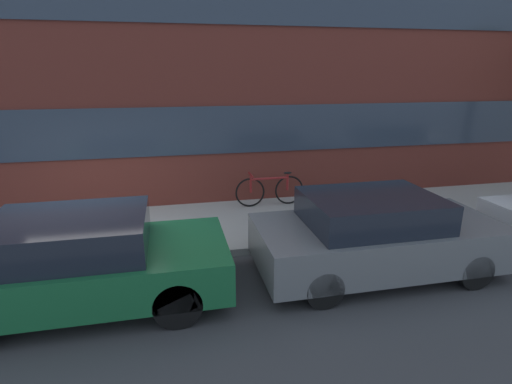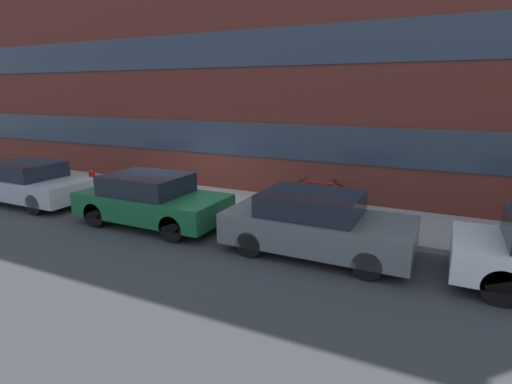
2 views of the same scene
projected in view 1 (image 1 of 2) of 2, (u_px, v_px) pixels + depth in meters
ground_plane at (87, 271)px, 6.68m from camera, size 56.00×56.00×0.00m
sidewalk_strip at (100, 235)px, 7.96m from camera, size 28.00×2.78×0.14m
rowhouse_facade at (90, 17)px, 8.44m from camera, size 28.00×1.02×8.59m
parked_car_green at (82, 261)px, 5.55m from camera, size 3.94×1.81×1.33m
parked_car_grey at (376, 235)px, 6.46m from camera, size 3.94×1.77×1.34m
bicycle at (270, 189)px, 9.40m from camera, size 1.65×0.44×0.80m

